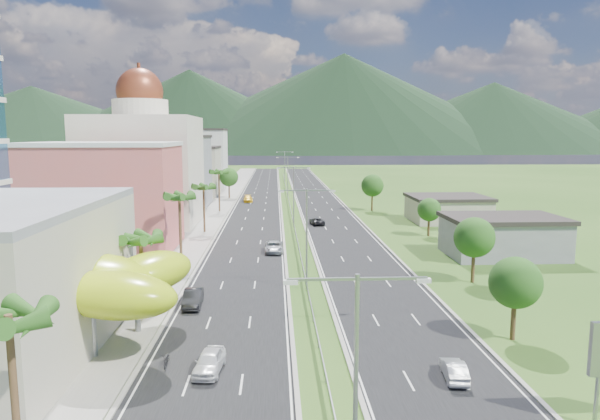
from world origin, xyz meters
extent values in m
plane|color=#2D5119|center=(0.00, 0.00, 0.00)|extent=(500.00, 500.00, 0.00)
cube|color=black|center=(-7.50, 90.00, 0.02)|extent=(11.00, 260.00, 0.04)
cube|color=black|center=(7.50, 90.00, 0.02)|extent=(11.00, 260.00, 0.04)
cube|color=gray|center=(-17.00, 90.00, 0.06)|extent=(7.00, 260.00, 0.12)
cube|color=gray|center=(0.00, 72.00, 0.62)|extent=(0.08, 216.00, 0.28)
cube|color=gray|center=(0.00, 174.00, 0.35)|extent=(0.10, 0.12, 0.70)
cylinder|color=gray|center=(0.00, -25.00, 5.50)|extent=(0.20, 0.20, 11.00)
cube|color=gray|center=(-1.44, -25.00, 10.80)|extent=(2.88, 0.12, 0.12)
cube|color=gray|center=(1.44, -25.00, 10.80)|extent=(2.88, 0.12, 0.12)
cube|color=silver|center=(-2.72, -25.00, 10.70)|extent=(0.60, 0.25, 0.18)
cube|color=silver|center=(2.72, -25.00, 10.70)|extent=(0.60, 0.25, 0.18)
cylinder|color=gray|center=(0.00, 10.00, 5.50)|extent=(0.20, 0.20, 11.00)
cube|color=gray|center=(-1.44, 10.00, 10.80)|extent=(2.88, 0.12, 0.12)
cube|color=gray|center=(1.44, 10.00, 10.80)|extent=(2.88, 0.12, 0.12)
cube|color=silver|center=(-2.72, 10.00, 10.70)|extent=(0.60, 0.25, 0.18)
cube|color=silver|center=(2.72, 10.00, 10.70)|extent=(0.60, 0.25, 0.18)
cylinder|color=gray|center=(0.00, 50.00, 5.50)|extent=(0.20, 0.20, 11.00)
cube|color=gray|center=(-1.44, 50.00, 10.80)|extent=(2.88, 0.12, 0.12)
cube|color=gray|center=(1.44, 50.00, 10.80)|extent=(2.88, 0.12, 0.12)
cube|color=silver|center=(-2.72, 50.00, 10.70)|extent=(0.60, 0.25, 0.18)
cube|color=silver|center=(2.72, 50.00, 10.70)|extent=(0.60, 0.25, 0.18)
cylinder|color=gray|center=(0.00, 95.00, 5.50)|extent=(0.20, 0.20, 11.00)
cube|color=gray|center=(-1.44, 95.00, 10.80)|extent=(2.88, 0.12, 0.12)
cube|color=gray|center=(1.44, 95.00, 10.80)|extent=(2.88, 0.12, 0.12)
cube|color=silver|center=(-2.72, 95.00, 10.70)|extent=(0.60, 0.25, 0.18)
cube|color=silver|center=(2.72, 95.00, 10.70)|extent=(0.60, 0.25, 0.18)
cylinder|color=gray|center=(0.00, 140.00, 5.50)|extent=(0.20, 0.20, 11.00)
cube|color=gray|center=(-1.44, 140.00, 10.80)|extent=(2.88, 0.12, 0.12)
cube|color=gray|center=(1.44, 140.00, 10.80)|extent=(2.88, 0.12, 0.12)
cube|color=silver|center=(-2.72, 140.00, 10.70)|extent=(0.60, 0.25, 0.18)
cube|color=silver|center=(2.72, 140.00, 10.70)|extent=(0.60, 0.25, 0.18)
cylinder|color=gray|center=(-24.00, -2.00, 2.00)|extent=(0.50, 0.50, 4.00)
cylinder|color=gray|center=(-17.00, -7.00, 2.00)|extent=(0.50, 0.50, 4.00)
cylinder|color=gray|center=(-21.00, -10.00, 2.00)|extent=(0.50, 0.50, 4.00)
cylinder|color=gray|center=(-15.00, -2.00, 2.00)|extent=(0.50, 0.50, 4.00)
cube|color=#D65D57|center=(-28.00, 32.00, 7.50)|extent=(20.00, 15.00, 15.00)
cube|color=beige|center=(-28.00, 55.00, 10.00)|extent=(20.00, 20.00, 20.00)
cylinder|color=beige|center=(-28.00, 55.00, 21.50)|extent=(10.00, 10.00, 3.00)
sphere|color=brown|center=(-28.00, 55.00, 24.50)|extent=(8.40, 8.40, 8.40)
cube|color=gray|center=(-27.00, 80.00, 8.00)|extent=(16.00, 15.00, 16.00)
cube|color=#BBB39A|center=(-27.00, 102.00, 6.50)|extent=(16.00, 15.00, 13.00)
cube|color=silver|center=(-27.00, 125.00, 9.00)|extent=(16.00, 15.00, 18.00)
cylinder|color=gray|center=(15.00, -18.00, 1.60)|extent=(0.24, 0.24, 3.20)
cube|color=gray|center=(28.00, 25.00, 2.50)|extent=(15.00, 10.00, 5.00)
cube|color=#BBB39A|center=(30.00, 55.00, 2.20)|extent=(14.00, 12.00, 4.40)
cylinder|color=#47301C|center=(-15.50, -22.00, 4.25)|extent=(0.36, 0.36, 8.50)
cylinder|color=#47301C|center=(-15.50, 2.00, 3.75)|extent=(0.36, 0.36, 7.50)
cylinder|color=#47301C|center=(-15.50, 22.00, 4.50)|extent=(0.36, 0.36, 9.00)
cylinder|color=#47301C|center=(-15.50, 45.00, 4.00)|extent=(0.36, 0.36, 8.00)
cylinder|color=#47301C|center=(-15.50, 70.00, 4.40)|extent=(0.36, 0.36, 8.80)
cylinder|color=#47301C|center=(-15.50, 95.00, 2.45)|extent=(0.40, 0.40, 4.90)
sphere|color=#29591B|center=(-15.50, 95.00, 5.60)|extent=(4.90, 4.90, 4.90)
cylinder|color=#47301C|center=(16.00, -5.00, 2.10)|extent=(0.40, 0.40, 4.20)
sphere|color=#29591B|center=(16.00, -5.00, 4.80)|extent=(4.20, 4.20, 4.20)
cylinder|color=#47301C|center=(19.00, 12.00, 2.27)|extent=(0.40, 0.40, 4.55)
sphere|color=#29591B|center=(19.00, 12.00, 5.20)|extent=(4.55, 4.55, 4.55)
cylinder|color=#47301C|center=(22.00, 40.00, 1.92)|extent=(0.40, 0.40, 3.85)
sphere|color=#29591B|center=(22.00, 40.00, 4.40)|extent=(3.85, 3.85, 3.85)
cylinder|color=#47301C|center=(18.00, 70.00, 2.45)|extent=(0.40, 0.40, 4.90)
sphere|color=#29591B|center=(18.00, 70.00, 5.60)|extent=(4.90, 4.90, 4.90)
imported|color=silver|center=(-8.03, -9.96, 0.79)|extent=(2.21, 4.57, 1.51)
imported|color=black|center=(-11.42, 4.85, 0.85)|extent=(1.90, 4.95, 1.61)
imported|color=#989B9F|center=(-3.56, 28.72, 0.81)|extent=(2.56, 5.53, 1.54)
imported|color=gold|center=(-10.14, 86.57, 0.83)|extent=(2.68, 5.62, 1.58)
imported|color=#A9ABB1|center=(8.84, -11.84, 0.68)|extent=(1.81, 4.03, 1.28)
imported|color=black|center=(4.38, 52.00, 0.70)|extent=(2.85, 5.02, 1.32)
imported|color=black|center=(-11.23, -8.90, 0.68)|extent=(0.73, 2.02, 1.27)
camera|label=1|loc=(-3.31, -45.96, 16.60)|focal=32.00mm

